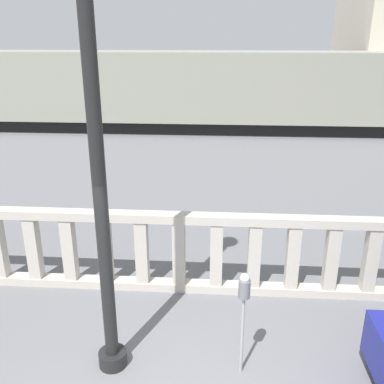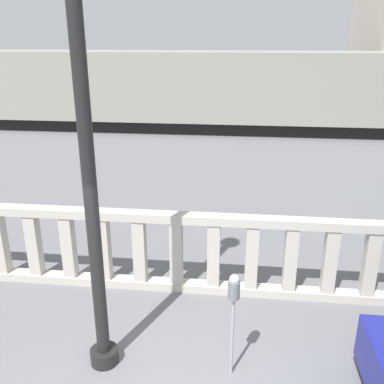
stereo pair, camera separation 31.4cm
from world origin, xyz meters
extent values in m
cube|color=#BCB5A8|center=(0.00, 3.19, 0.07)|extent=(13.90, 0.24, 0.14)
cube|color=#BCB5A8|center=(0.00, 3.19, 1.32)|extent=(13.90, 0.24, 0.14)
cube|color=#BCB5A8|center=(-3.38, 3.19, 0.69)|extent=(0.20, 0.20, 1.11)
cube|color=#BCB5A8|center=(-2.77, 3.19, 0.69)|extent=(0.20, 0.20, 1.11)
cube|color=#BCB5A8|center=(-2.15, 3.19, 0.69)|extent=(0.20, 0.20, 1.11)
cube|color=#BCB5A8|center=(-1.54, 3.19, 0.69)|extent=(0.20, 0.20, 1.11)
cube|color=#BCB5A8|center=(-0.92, 3.19, 0.69)|extent=(0.20, 0.20, 1.11)
cube|color=#BCB5A8|center=(-0.31, 3.19, 0.69)|extent=(0.20, 0.20, 1.11)
cube|color=#BCB5A8|center=(0.31, 3.19, 0.69)|extent=(0.20, 0.20, 1.11)
cube|color=#BCB5A8|center=(0.92, 3.19, 0.69)|extent=(0.20, 0.20, 1.11)
cube|color=#BCB5A8|center=(1.54, 3.19, 0.69)|extent=(0.20, 0.20, 1.11)
cube|color=#BCB5A8|center=(2.15, 3.19, 0.69)|extent=(0.20, 0.20, 1.11)
cube|color=#BCB5A8|center=(2.77, 3.19, 0.69)|extent=(0.20, 0.20, 1.11)
cylinder|color=black|center=(-0.99, 1.36, 0.10)|extent=(0.36, 0.36, 0.20)
cylinder|color=black|center=(-0.99, 1.36, 3.11)|extent=(0.17, 0.17, 5.82)
cylinder|color=#99999E|center=(0.66, 1.36, 0.56)|extent=(0.04, 0.04, 1.11)
cylinder|color=slate|center=(0.66, 1.36, 1.23)|extent=(0.14, 0.14, 0.23)
sphere|color=#B2B7BC|center=(0.66, 1.36, 1.37)|extent=(0.12, 0.12, 0.12)
cube|color=black|center=(-1.88, 16.33, 0.28)|extent=(28.39, 2.46, 0.55)
cube|color=gray|center=(-1.88, 16.33, 1.99)|extent=(28.97, 3.07, 2.88)
camera|label=1|loc=(0.36, -3.03, 4.04)|focal=40.00mm
camera|label=2|loc=(0.67, -3.00, 4.04)|focal=40.00mm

